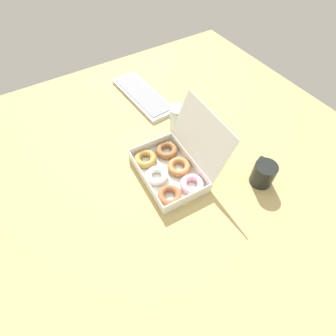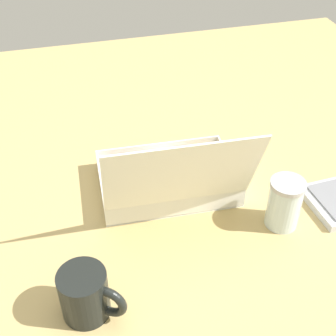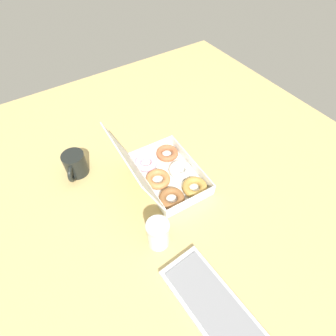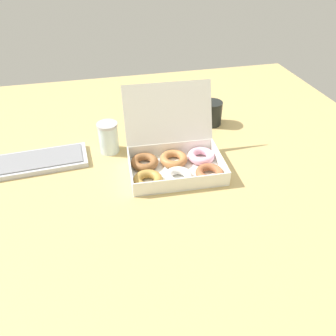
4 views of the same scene
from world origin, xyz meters
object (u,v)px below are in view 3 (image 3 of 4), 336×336
at_px(donut_box, 166,174).
at_px(keyboard, 222,318).
at_px(glass_jar, 158,234).
at_px(coffee_mug, 75,164).

height_order(donut_box, keyboard, donut_box).
xyz_separation_m(keyboard, glass_jar, (0.29, 0.03, 0.05)).
height_order(donut_box, glass_jar, donut_box).
distance_m(donut_box, keyboard, 0.52).
bearing_deg(donut_box, keyboard, 164.90).
bearing_deg(glass_jar, keyboard, -174.47).
relative_size(keyboard, glass_jar, 3.59).
height_order(donut_box, coffee_mug, donut_box).
bearing_deg(coffee_mug, glass_jar, -164.75).
bearing_deg(donut_box, coffee_mug, 51.32).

